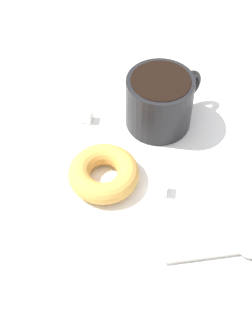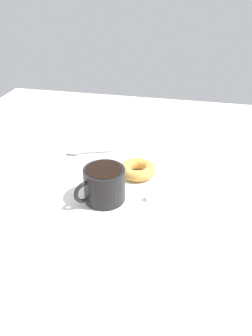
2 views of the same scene
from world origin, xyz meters
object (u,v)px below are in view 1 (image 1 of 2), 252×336
Objects in this scene: spoon at (241,252)px; sugar_cube at (161,188)px; coffee_cup at (160,100)px; donut at (104,173)px; sugar_cube_extra at (86,116)px.

sugar_cube reaches higher than spoon.
coffee_cup is 13.06cm from donut.
donut reaches higher than spoon.
spoon is 7.64× the size of sugar_cube.
coffee_cup is 6.60× the size of sugar_cube_extra.
coffee_cup is 12.64cm from sugar_cube.
spoon is at bearing 67.86° from donut.
coffee_cup is at bearing -146.72° from spoon.
spoon is at bearing 56.39° from sugar_cube.
donut is at bearing -112.14° from spoon.
sugar_cube is at bearing -123.61° from spoon.
spoon is 7.55× the size of sugar_cube_extra.
sugar_cube is (0.40, 7.46, -0.60)cm from donut.
sugar_cube is 0.99× the size of sugar_cube_extra.
donut is 19.11cm from spoon.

